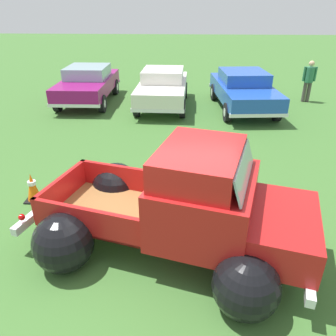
{
  "coord_description": "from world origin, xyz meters",
  "views": [
    {
      "loc": [
        0.28,
        -4.51,
        3.81
      ],
      "look_at": [
        0.0,
        1.16,
        0.93
      ],
      "focal_mm": 35.46,
      "sensor_mm": 36.0,
      "label": 1
    }
  ],
  "objects_px": {
    "vintage_pickup_truck": "(187,214)",
    "show_car_0": "(88,83)",
    "show_car_2": "(243,89)",
    "spectator_0": "(309,79)",
    "lane_cone_0": "(33,187)",
    "show_car_1": "(163,87)",
    "lane_cone_1": "(154,170)"
  },
  "relations": [
    {
      "from": "show_car_1",
      "to": "show_car_2",
      "type": "xyz_separation_m",
      "value": [
        3.1,
        -0.24,
        0.0
      ]
    },
    {
      "from": "vintage_pickup_truck",
      "to": "show_car_0",
      "type": "height_order",
      "value": "vintage_pickup_truck"
    },
    {
      "from": "vintage_pickup_truck",
      "to": "lane_cone_0",
      "type": "distance_m",
      "value": 3.56
    },
    {
      "from": "spectator_0",
      "to": "show_car_0",
      "type": "bearing_deg",
      "value": -83.84
    },
    {
      "from": "vintage_pickup_truck",
      "to": "lane_cone_0",
      "type": "bearing_deg",
      "value": 171.45
    },
    {
      "from": "show_car_2",
      "to": "lane_cone_1",
      "type": "bearing_deg",
      "value": -31.1
    },
    {
      "from": "lane_cone_1",
      "to": "show_car_1",
      "type": "bearing_deg",
      "value": 91.71
    },
    {
      "from": "show_car_0",
      "to": "show_car_2",
      "type": "xyz_separation_m",
      "value": [
        6.19,
        -0.69,
        0.0
      ]
    },
    {
      "from": "show_car_0",
      "to": "show_car_1",
      "type": "xyz_separation_m",
      "value": [
        3.1,
        -0.46,
        -0.0
      ]
    },
    {
      "from": "show_car_1",
      "to": "vintage_pickup_truck",
      "type": "bearing_deg",
      "value": 7.7
    },
    {
      "from": "spectator_0",
      "to": "show_car_2",
      "type": "bearing_deg",
      "value": -63.88
    },
    {
      "from": "show_car_2",
      "to": "spectator_0",
      "type": "relative_size",
      "value": 2.78
    },
    {
      "from": "vintage_pickup_truck",
      "to": "show_car_2",
      "type": "bearing_deg",
      "value": 91.03
    },
    {
      "from": "spectator_0",
      "to": "lane_cone_0",
      "type": "distance_m",
      "value": 11.56
    },
    {
      "from": "vintage_pickup_truck",
      "to": "lane_cone_0",
      "type": "relative_size",
      "value": 7.88
    },
    {
      "from": "lane_cone_0",
      "to": "lane_cone_1",
      "type": "xyz_separation_m",
      "value": [
        2.47,
        0.94,
        0.0
      ]
    },
    {
      "from": "show_car_0",
      "to": "spectator_0",
      "type": "bearing_deg",
      "value": 92.8
    },
    {
      "from": "show_car_0",
      "to": "lane_cone_0",
      "type": "xyz_separation_m",
      "value": [
        0.82,
        -7.6,
        -0.47
      ]
    },
    {
      "from": "spectator_0",
      "to": "lane_cone_1",
      "type": "distance_m",
      "value": 9.21
    },
    {
      "from": "show_car_0",
      "to": "show_car_2",
      "type": "distance_m",
      "value": 6.23
    },
    {
      "from": "spectator_0",
      "to": "lane_cone_0",
      "type": "height_order",
      "value": "spectator_0"
    },
    {
      "from": "show_car_2",
      "to": "spectator_0",
      "type": "distance_m",
      "value": 3.07
    },
    {
      "from": "show_car_0",
      "to": "show_car_2",
      "type": "bearing_deg",
      "value": 83.12
    },
    {
      "from": "vintage_pickup_truck",
      "to": "lane_cone_0",
      "type": "xyz_separation_m",
      "value": [
        -3.22,
        1.44,
        -0.45
      ]
    },
    {
      "from": "show_car_2",
      "to": "lane_cone_1",
      "type": "relative_size",
      "value": 7.31
    },
    {
      "from": "show_car_0",
      "to": "lane_cone_1",
      "type": "bearing_deg",
      "value": 25.75
    },
    {
      "from": "show_car_2",
      "to": "lane_cone_0",
      "type": "height_order",
      "value": "show_car_2"
    },
    {
      "from": "show_car_2",
      "to": "lane_cone_0",
      "type": "relative_size",
      "value": 7.31
    },
    {
      "from": "vintage_pickup_truck",
      "to": "lane_cone_1",
      "type": "distance_m",
      "value": 2.54
    },
    {
      "from": "vintage_pickup_truck",
      "to": "lane_cone_1",
      "type": "xyz_separation_m",
      "value": [
        -0.75,
        2.38,
        -0.45
      ]
    },
    {
      "from": "show_car_0",
      "to": "lane_cone_0",
      "type": "distance_m",
      "value": 7.66
    },
    {
      "from": "show_car_0",
      "to": "show_car_1",
      "type": "height_order",
      "value": "same"
    }
  ]
}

